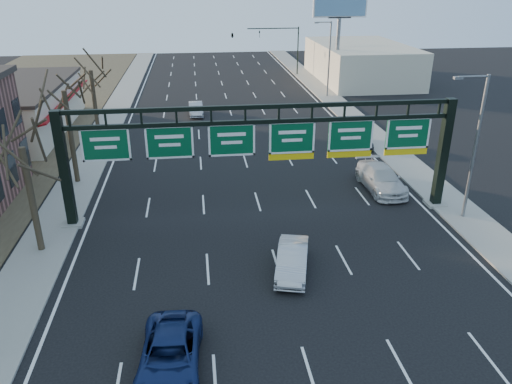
{
  "coord_description": "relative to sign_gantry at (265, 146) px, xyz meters",
  "views": [
    {
      "loc": [
        -3.91,
        -20.47,
        14.22
      ],
      "look_at": [
        -0.81,
        4.39,
        3.2
      ],
      "focal_mm": 35.0,
      "sensor_mm": 36.0,
      "label": 1
    }
  ],
  "objects": [
    {
      "name": "car_grey_far",
      "position": [
        10.34,
        12.77,
        -3.94
      ],
      "size": [
        1.78,
        4.12,
        1.38
      ],
      "primitive_type": "imported",
      "rotation": [
        0.0,
        0.0,
        0.03
      ],
      "color": "#383A3C",
      "rests_on": "ground"
    },
    {
      "name": "tree_far",
      "position": [
        -12.96,
        17.0,
        2.86
      ],
      "size": [
        3.6,
        3.6,
        8.86
      ],
      "color": "#2E2419",
      "rests_on": "sidewalk_left"
    },
    {
      "name": "billboard_right",
      "position": [
        14.84,
        36.98,
        4.43
      ],
      "size": [
        7.0,
        0.5,
        12.0
      ],
      "color": "slate",
      "rests_on": "ground"
    },
    {
      "name": "streetlight_far",
      "position": [
        12.31,
        32.0,
        0.45
      ],
      "size": [
        2.15,
        0.22,
        9.0
      ],
      "color": "slate",
      "rests_on": "sidewalk_right"
    },
    {
      "name": "car_white_wagon",
      "position": [
        8.82,
        3.01,
        -3.8
      ],
      "size": [
        2.5,
        5.76,
        1.65
      ],
      "primitive_type": "imported",
      "rotation": [
        0.0,
        0.0,
        0.03
      ],
      "color": "silver",
      "rests_on": "ground"
    },
    {
      "name": "streetlight_near",
      "position": [
        12.31,
        -2.0,
        0.45
      ],
      "size": [
        2.15,
        0.22,
        9.0
      ],
      "color": "slate",
      "rests_on": "sidewalk_right"
    },
    {
      "name": "cream_strip",
      "position": [
        -21.64,
        21.0,
        -2.27
      ],
      "size": [
        10.9,
        18.4,
        4.7
      ],
      "color": "beige",
      "rests_on": "ground"
    },
    {
      "name": "tree_mid",
      "position": [
        -12.96,
        7.0,
        3.23
      ],
      "size": [
        3.6,
        3.6,
        9.24
      ],
      "color": "#2E2419",
      "rests_on": "sidewalk_left"
    },
    {
      "name": "sidewalk_right",
      "position": [
        12.64,
        12.0,
        -4.57
      ],
      "size": [
        3.0,
        120.0,
        0.12
      ],
      "primitive_type": "cube",
      "color": "gray",
      "rests_on": "ground"
    },
    {
      "name": "car_blue_suv",
      "position": [
        -5.5,
        -13.1,
        -3.93
      ],
      "size": [
        2.65,
        5.2,
        1.41
      ],
      "primitive_type": "imported",
      "rotation": [
        0.0,
        0.0,
        -0.06
      ],
      "color": "navy",
      "rests_on": "ground"
    },
    {
      "name": "ground",
      "position": [
        -0.16,
        -8.0,
        -4.63
      ],
      "size": [
        160.0,
        160.0,
        0.0
      ],
      "primitive_type": "plane",
      "color": "black",
      "rests_on": "ground"
    },
    {
      "name": "traffic_signal_mast",
      "position": [
        5.53,
        47.0,
        0.87
      ],
      "size": [
        10.16,
        0.54,
        7.0
      ],
      "color": "black",
      "rests_on": "ground"
    },
    {
      "name": "sidewalk_left",
      "position": [
        -12.96,
        12.0,
        -4.57
      ],
      "size": [
        3.0,
        120.0,
        0.12
      ],
      "primitive_type": "cube",
      "color": "gray",
      "rests_on": "ground"
    },
    {
      "name": "building_right_distant",
      "position": [
        19.84,
        42.0,
        -2.13
      ],
      "size": [
        12.0,
        20.0,
        5.0
      ],
      "primitive_type": "cube",
      "color": "beige",
      "rests_on": "ground"
    },
    {
      "name": "tree_gantry",
      "position": [
        -12.96,
        -3.0,
        2.48
      ],
      "size": [
        3.6,
        3.6,
        8.48
      ],
      "color": "#2E2419",
      "rests_on": "sidewalk_left"
    },
    {
      "name": "sign_gantry",
      "position": [
        0.0,
        0.0,
        0.0
      ],
      "size": [
        24.6,
        1.2,
        7.2
      ],
      "color": "black",
      "rests_on": "ground"
    },
    {
      "name": "car_silver_sedan",
      "position": [
        0.51,
        -6.83,
        -3.91
      ],
      "size": [
        2.54,
        4.58,
        1.43
      ],
      "primitive_type": "imported",
      "rotation": [
        0.0,
        0.0,
        -0.25
      ],
      "color": "#ADAEB2",
      "rests_on": "ground"
    },
    {
      "name": "lane_markings",
      "position": [
        -0.16,
        12.0,
        -4.62
      ],
      "size": [
        21.6,
        120.0,
        0.01
      ],
      "primitive_type": "cube",
      "color": "white",
      "rests_on": "ground"
    },
    {
      "name": "car_silver_distant",
      "position": [
        -3.99,
        25.19,
        -3.95
      ],
      "size": [
        1.56,
        4.18,
        1.37
      ],
      "primitive_type": "imported",
      "rotation": [
        0.0,
        0.0,
        0.03
      ],
      "color": "#ADAEB2",
      "rests_on": "ground"
    }
  ]
}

